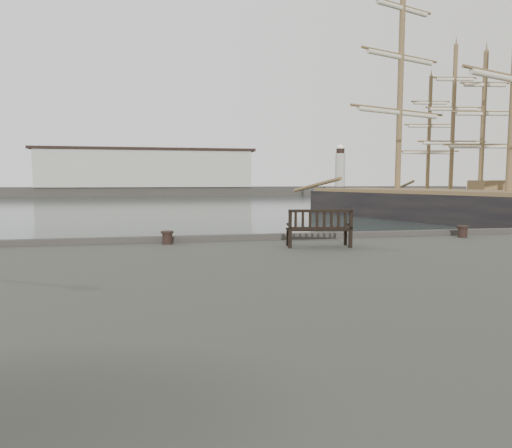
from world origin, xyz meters
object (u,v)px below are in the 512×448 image
Objects in this scene: bollard_right at (463,232)px; tall_ship_main at (507,216)px; bollard_left at (167,238)px; tall_ship_far at (450,203)px; bench at (319,235)px.

tall_ship_main is at bearing 46.78° from bollard_right.
bollard_right is (9.59, -0.26, 0.00)m from bollard_left.
tall_ship_main is 20.60m from tall_ship_far.
bollard_left is at bearing -124.30° from tall_ship_far.
bollard_right is 43.26m from tall_ship_far.
bench is at bearing -168.19° from bollard_right.
bollard_right is 0.01× the size of tall_ship_main.
tall_ship_far is at bearing 59.27° from bench.
tall_ship_far is (29.31, 37.13, -1.19)m from bench.
tall_ship_far reaches higher than bollard_left.
bollard_right is at bearing 19.36° from bench.
tall_ship_far reaches higher than bench.
tall_ship_main reaches higher than tall_ship_far.
bench is 4.83× the size of bollard_left.
tall_ship_main is at bearing -103.86° from tall_ship_far.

